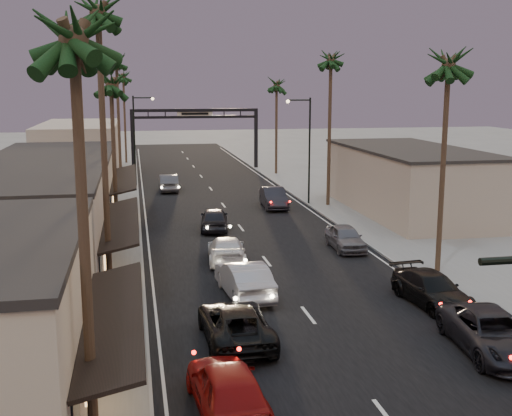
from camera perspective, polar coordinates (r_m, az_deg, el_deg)
name	(u,v)px	position (r m, az deg, el deg)	size (l,w,h in m)	color
ground	(234,219)	(48.56, -1.94, -1.03)	(200.00, 200.00, 0.00)	slate
road	(225,207)	(53.41, -2.77, 0.06)	(14.00, 120.00, 0.02)	black
sidewalk_left	(111,196)	(59.82, -12.77, 1.02)	(5.00, 92.00, 0.12)	slate
sidewalk_right	(312,190)	(62.10, 5.02, 1.60)	(5.00, 92.00, 0.12)	slate
storefront_mid	(21,232)	(34.21, -20.15, -2.02)	(8.00, 14.00, 5.50)	#9F927F
storefront_far	(57,188)	(49.85, -17.26, 1.72)	(8.00, 16.00, 5.00)	#C2B294
storefront_dist	(81,151)	(72.52, -15.33, 4.92)	(8.00, 20.00, 6.00)	#9F927F
building_right	(409,182)	(52.11, 13.45, 2.29)	(8.00, 18.00, 5.00)	#9F927F
arch	(195,124)	(77.43, -5.44, 7.48)	(15.20, 0.40, 7.27)	black
streetlight_right	(306,142)	(54.07, 4.50, 5.87)	(2.13, 0.30, 9.00)	black
streetlight_left	(137,133)	(65.13, -10.53, 6.55)	(2.13, 0.30, 9.00)	black
palm_la	(73,20)	(16.08, -15.98, 15.73)	(3.20, 3.20, 13.20)	#38281C
palm_lb	(97,3)	(29.19, -13.92, 17.26)	(3.20, 3.20, 15.20)	#38281C
palm_lc	(111,78)	(42.98, -12.79, 11.23)	(3.20, 3.20, 12.20)	#38281C
palm_ld	(116,59)	(62.02, -12.32, 12.84)	(3.20, 3.20, 14.20)	#38281C
palm_ra	(449,56)	(34.84, 16.79, 12.81)	(3.20, 3.20, 13.20)	#38281C
palm_rb	(331,55)	(53.44, 6.69, 13.38)	(3.20, 3.20, 14.20)	#38281C
palm_rc	(277,81)	(72.72, 1.85, 11.21)	(3.20, 3.20, 12.20)	#38281C
palm_far	(123,74)	(84.98, -11.74, 11.59)	(3.20, 3.20, 13.20)	#38281C
oncoming_red	(227,388)	(20.41, -2.56, -15.67)	(2.02, 5.02, 1.71)	maroon
oncoming_pickup	(235,324)	(25.59, -1.84, -10.25)	(2.53, 5.49, 1.53)	black
oncoming_silver	(244,279)	(30.89, -1.06, -6.33)	(1.81, 5.18, 1.71)	#9A9A9F
oncoming_white	(226,250)	(36.74, -2.64, -3.73)	(2.07, 5.10, 1.48)	silver
oncoming_dgrey	(214,219)	(44.98, -3.73, -0.97)	(1.87, 4.64, 1.58)	black
oncoming_grey_far	(169,183)	(62.12, -7.77, 2.24)	(1.71, 4.90, 1.61)	#424347
curbside_near	(493,333)	(26.18, 20.31, -10.40)	(2.60, 5.64, 1.57)	black
curbside_black	(432,289)	(30.82, 15.36, -6.98)	(2.07, 5.10, 1.48)	black
curbside_grey	(345,237)	(39.96, 7.95, -2.61)	(1.78, 4.41, 1.50)	#56565C
curbside_far	(274,198)	(53.07, 1.58, 0.91)	(1.77, 5.08, 1.67)	black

